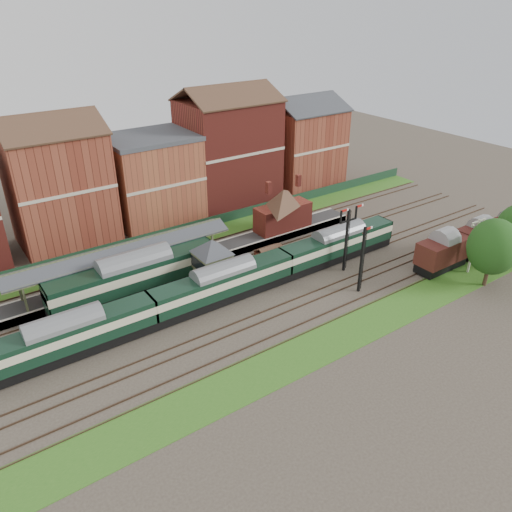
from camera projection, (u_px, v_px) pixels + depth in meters
ground at (251, 291)px, 56.70m from camera, size 160.00×160.00×0.00m
grass_back at (185, 240)px, 68.30m from camera, size 90.00×4.50×0.06m
grass_front at (321, 345)px, 47.99m from camera, size 90.00×5.00×0.06m
fence at (178, 230)px, 69.41m from camera, size 90.00×0.12×1.50m
platform at (172, 265)px, 61.01m from camera, size 55.00×3.40×1.00m
signal_box at (213, 262)px, 56.05m from camera, size 5.40×5.40×6.00m
brick_hut at (270, 259)px, 61.03m from camera, size 3.20×2.64×2.94m
station_building at (283, 209)px, 68.00m from camera, size 8.10×8.10×5.90m
canopy at (121, 248)px, 56.07m from camera, size 26.00×3.89×4.08m
semaphore_bracket at (347, 236)px, 58.82m from camera, size 3.60×0.25×8.18m
semaphore_siding at (362, 259)px, 54.75m from camera, size 1.23×0.25×8.00m
yard_lamp at (474, 243)px, 58.64m from camera, size 2.60×0.22×7.00m
town_backdrop at (151, 174)px, 71.48m from camera, size 69.00×10.00×16.00m
dmu_train at (224, 283)px, 53.84m from camera, size 50.41×2.65×3.87m
platform_railcar at (136, 275)px, 54.71m from camera, size 19.36×3.05×4.46m
goods_van_a at (442, 252)px, 60.14m from camera, size 6.87×2.97×4.16m
goods_van_b at (478, 238)px, 63.92m from camera, size 6.52×2.83×3.96m
goods_van_c at (508, 227)px, 67.45m from camera, size 5.79×2.51×3.51m
tree_far at (493, 247)px, 55.52m from camera, size 5.64×5.64×8.23m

